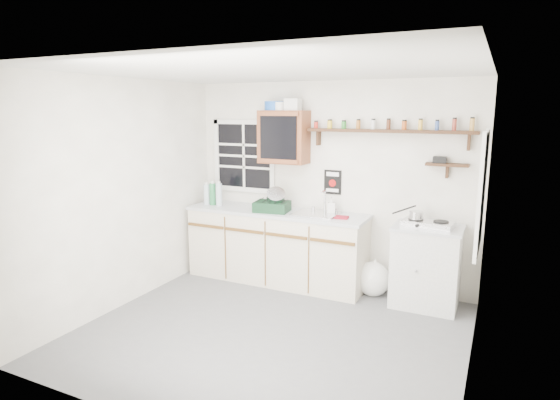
{
  "coord_description": "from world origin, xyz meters",
  "views": [
    {
      "loc": [
        1.93,
        -3.83,
        2.15
      ],
      "look_at": [
        -0.17,
        0.55,
        1.22
      ],
      "focal_mm": 30.0,
      "sensor_mm": 36.0,
      "label": 1
    }
  ],
  "objects_px": {
    "right_cabinet": "(426,266)",
    "upper_cabinet": "(284,137)",
    "dish_rack": "(273,204)",
    "hotplate": "(428,224)",
    "spice_shelf": "(389,130)",
    "main_cabinet": "(276,246)"
  },
  "relations": [
    {
      "from": "right_cabinet",
      "to": "upper_cabinet",
      "type": "xyz_separation_m",
      "value": [
        -1.8,
        0.12,
        1.37
      ]
    },
    {
      "from": "right_cabinet",
      "to": "dish_rack",
      "type": "relative_size",
      "value": 1.99
    },
    {
      "from": "upper_cabinet",
      "to": "hotplate",
      "type": "relative_size",
      "value": 1.16
    },
    {
      "from": "hotplate",
      "to": "dish_rack",
      "type": "bearing_deg",
      "value": -170.15
    },
    {
      "from": "upper_cabinet",
      "to": "dish_rack",
      "type": "bearing_deg",
      "value": -100.98
    },
    {
      "from": "upper_cabinet",
      "to": "spice_shelf",
      "type": "bearing_deg",
      "value": 3.1
    },
    {
      "from": "spice_shelf",
      "to": "hotplate",
      "type": "xyz_separation_m",
      "value": [
        0.52,
        -0.21,
        -0.98
      ]
    },
    {
      "from": "right_cabinet",
      "to": "spice_shelf",
      "type": "bearing_deg",
      "value": 160.19
    },
    {
      "from": "main_cabinet",
      "to": "upper_cabinet",
      "type": "height_order",
      "value": "upper_cabinet"
    },
    {
      "from": "hotplate",
      "to": "upper_cabinet",
      "type": "bearing_deg",
      "value": -176.94
    },
    {
      "from": "upper_cabinet",
      "to": "dish_rack",
      "type": "height_order",
      "value": "upper_cabinet"
    },
    {
      "from": "dish_rack",
      "to": "hotplate",
      "type": "bearing_deg",
      "value": -6.12
    },
    {
      "from": "right_cabinet",
      "to": "hotplate",
      "type": "bearing_deg",
      "value": -97.56
    },
    {
      "from": "hotplate",
      "to": "main_cabinet",
      "type": "bearing_deg",
      "value": -172.36
    },
    {
      "from": "main_cabinet",
      "to": "spice_shelf",
      "type": "bearing_deg",
      "value": 9.21
    },
    {
      "from": "right_cabinet",
      "to": "dish_rack",
      "type": "xyz_separation_m",
      "value": [
        -1.84,
        -0.1,
        0.56
      ]
    },
    {
      "from": "dish_rack",
      "to": "main_cabinet",
      "type": "bearing_deg",
      "value": 76.11
    },
    {
      "from": "right_cabinet",
      "to": "dish_rack",
      "type": "bearing_deg",
      "value": -177.0
    },
    {
      "from": "right_cabinet",
      "to": "hotplate",
      "type": "height_order",
      "value": "hotplate"
    },
    {
      "from": "right_cabinet",
      "to": "spice_shelf",
      "type": "xyz_separation_m",
      "value": [
        -0.52,
        0.19,
        1.47
      ]
    },
    {
      "from": "main_cabinet",
      "to": "upper_cabinet",
      "type": "xyz_separation_m",
      "value": [
        0.03,
        0.14,
        1.36
      ]
    },
    {
      "from": "right_cabinet",
      "to": "dish_rack",
      "type": "distance_m",
      "value": 1.93
    }
  ]
}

